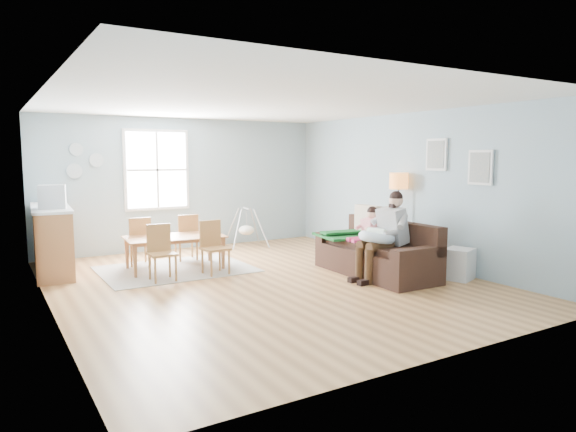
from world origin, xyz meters
TOP-DOWN VIEW (x-y plane):
  - room at (0.00, 0.00)m, footprint 8.40×9.40m
  - window at (-0.60, 3.46)m, footprint 1.32×0.08m
  - pictures at (2.97, -1.05)m, footprint 0.05×1.34m
  - wall_plates at (-2.00, 3.47)m, footprint 0.67×0.02m
  - sofa at (1.83, -0.48)m, footprint 0.98×2.19m
  - green_throw at (1.77, 0.24)m, footprint 1.11×1.00m
  - beige_pillow at (2.07, 0.08)m, footprint 0.18×0.55m
  - father at (1.69, -0.79)m, footprint 0.96×0.45m
  - nursing_pillow at (1.53, -0.78)m, footprint 0.62×0.61m
  - infant at (1.52, -0.75)m, footprint 0.21×0.39m
  - toddler at (1.76, -0.27)m, footprint 0.56×0.28m
  - floor_lamp at (2.80, 0.12)m, footprint 0.33×0.33m
  - storage_cube at (2.69, -1.39)m, footprint 0.55×0.52m
  - rug at (-0.89, 1.57)m, footprint 2.46×1.87m
  - dining_table at (-0.89, 1.57)m, footprint 1.69×1.02m
  - chair_sw at (-1.32, 0.96)m, footprint 0.40×0.40m
  - chair_se at (-0.45, 0.97)m, footprint 0.42×0.42m
  - chair_nw at (-1.33, 2.18)m, footprint 0.40×0.40m
  - chair_ne at (-0.45, 2.19)m, footprint 0.42×0.42m
  - counter at (-2.70, 2.43)m, footprint 0.71×2.01m
  - monitor at (-2.71, 2.05)m, footprint 0.45×0.43m
  - baby_swing at (1.16, 2.98)m, footprint 0.95×0.97m

SIDE VIEW (x-z plane):
  - rug at x=-0.89m, z-range 0.00..0.01m
  - storage_cube at x=2.69m, z-range 0.00..0.49m
  - dining_table at x=-0.89m, z-range 0.00..0.57m
  - sofa at x=1.83m, z-range -0.13..0.75m
  - baby_swing at x=1.16m, z-range -0.04..0.78m
  - chair_nw at x=-1.33m, z-range 0.05..0.92m
  - chair_ne at x=-0.45m, z-range 0.05..0.92m
  - chair_sw at x=-1.32m, z-range 0.05..0.93m
  - chair_se at x=-0.45m, z-range 0.05..0.93m
  - green_throw at x=1.77m, z-range 0.54..0.58m
  - counter at x=-2.70m, z-range 0.01..1.11m
  - nursing_pillow at x=1.53m, z-range 0.56..0.79m
  - father at x=1.69m, z-range 0.05..1.43m
  - toddler at x=1.76m, z-range 0.30..1.18m
  - infant at x=1.52m, z-range 0.69..0.83m
  - beige_pillow at x=2.07m, z-range 0.54..1.08m
  - monitor at x=-2.71m, z-range 1.10..1.47m
  - floor_lamp at x=2.80m, z-range 0.53..2.16m
  - window at x=-0.60m, z-range 0.84..2.46m
  - wall_plates at x=-2.00m, z-range 1.50..2.16m
  - pictures at x=2.97m, z-range 1.48..2.22m
  - room at x=0.00m, z-range 0.47..4.37m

